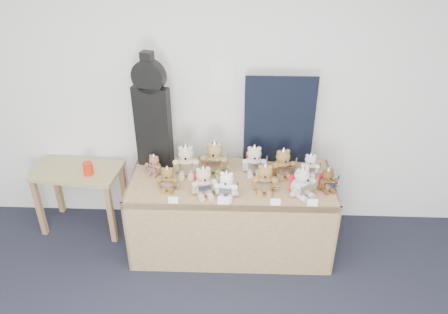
{
  "coord_description": "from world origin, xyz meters",
  "views": [
    {
      "loc": [
        0.37,
        -1.18,
        2.84
      ],
      "look_at": [
        0.24,
        1.9,
        1.03
      ],
      "focal_mm": 35.0,
      "sensor_mm": 36.0,
      "label": 1
    }
  ],
  "objects_px": {
    "side_table": "(79,180)",
    "teddy_back_far_left": "(154,165)",
    "display_table": "(231,200)",
    "guitar_case": "(152,113)",
    "teddy_back_right": "(283,164)",
    "teddy_back_end": "(310,165)",
    "teddy_back_centre_right": "(254,161)",
    "teddy_back_left": "(186,161)",
    "teddy_front_far_left": "(168,179)",
    "teddy_front_far_right": "(302,183)",
    "red_cup": "(88,169)",
    "teddy_front_left": "(204,182)",
    "teddy_front_centre": "(226,186)",
    "teddy_back_centre_left": "(215,158)",
    "teddy_front_right": "(265,179)",
    "teddy_front_end": "(327,180)"
  },
  "relations": [
    {
      "from": "side_table",
      "to": "red_cup",
      "type": "height_order",
      "value": "red_cup"
    },
    {
      "from": "teddy_back_far_left",
      "to": "teddy_front_far_right",
      "type": "bearing_deg",
      "value": 8.23
    },
    {
      "from": "red_cup",
      "to": "teddy_front_end",
      "type": "xyz_separation_m",
      "value": [
        2.12,
        -0.27,
        0.11
      ]
    },
    {
      "from": "red_cup",
      "to": "teddy_front_centre",
      "type": "height_order",
      "value": "teddy_front_centre"
    },
    {
      "from": "side_table",
      "to": "display_table",
      "type": "bearing_deg",
      "value": -5.76
    },
    {
      "from": "display_table",
      "to": "teddy_front_far_right",
      "type": "xyz_separation_m",
      "value": [
        0.58,
        -0.13,
        0.28
      ]
    },
    {
      "from": "teddy_back_right",
      "to": "red_cup",
      "type": "bearing_deg",
      "value": 163.29
    },
    {
      "from": "display_table",
      "to": "teddy_back_left",
      "type": "relative_size",
      "value": 5.61
    },
    {
      "from": "red_cup",
      "to": "teddy_front_centre",
      "type": "relative_size",
      "value": 0.45
    },
    {
      "from": "teddy_back_right",
      "to": "teddy_back_far_left",
      "type": "height_order",
      "value": "teddy_back_right"
    },
    {
      "from": "teddy_back_centre_right",
      "to": "teddy_back_end",
      "type": "relative_size",
      "value": 1.28
    },
    {
      "from": "display_table",
      "to": "teddy_front_left",
      "type": "xyz_separation_m",
      "value": [
        -0.22,
        -0.14,
        0.27
      ]
    },
    {
      "from": "teddy_front_centre",
      "to": "teddy_back_far_left",
      "type": "distance_m",
      "value": 0.72
    },
    {
      "from": "teddy_front_left",
      "to": "teddy_back_right",
      "type": "relative_size",
      "value": 1.0
    },
    {
      "from": "display_table",
      "to": "teddy_back_far_left",
      "type": "relative_size",
      "value": 8.43
    },
    {
      "from": "teddy_back_right",
      "to": "teddy_front_left",
      "type": "bearing_deg",
      "value": -169.6
    },
    {
      "from": "teddy_front_right",
      "to": "teddy_back_end",
      "type": "distance_m",
      "value": 0.49
    },
    {
      "from": "side_table",
      "to": "teddy_back_end",
      "type": "relative_size",
      "value": 3.69
    },
    {
      "from": "teddy_front_centre",
      "to": "teddy_back_centre_left",
      "type": "bearing_deg",
      "value": 113.76
    },
    {
      "from": "guitar_case",
      "to": "teddy_back_centre_right",
      "type": "xyz_separation_m",
      "value": [
        0.89,
        -0.09,
        -0.4
      ]
    },
    {
      "from": "display_table",
      "to": "red_cup",
      "type": "height_order",
      "value": "red_cup"
    },
    {
      "from": "teddy_back_far_left",
      "to": "guitar_case",
      "type": "bearing_deg",
      "value": 114.63
    },
    {
      "from": "teddy_front_right",
      "to": "red_cup",
      "type": "bearing_deg",
      "value": 170.01
    },
    {
      "from": "teddy_front_centre",
      "to": "teddy_back_left",
      "type": "height_order",
      "value": "teddy_back_left"
    },
    {
      "from": "teddy_back_centre_right",
      "to": "teddy_back_left",
      "type": "bearing_deg",
      "value": -177.43
    },
    {
      "from": "teddy_front_centre",
      "to": "teddy_back_left",
      "type": "bearing_deg",
      "value": 144.45
    },
    {
      "from": "teddy_front_far_left",
      "to": "teddy_front_far_right",
      "type": "distance_m",
      "value": 1.11
    },
    {
      "from": "teddy_back_centre_left",
      "to": "teddy_back_centre_right",
      "type": "bearing_deg",
      "value": 4.15
    },
    {
      "from": "display_table",
      "to": "teddy_back_centre_left",
      "type": "xyz_separation_m",
      "value": [
        -0.15,
        0.22,
        0.29
      ]
    },
    {
      "from": "side_table",
      "to": "teddy_front_far_right",
      "type": "xyz_separation_m",
      "value": [
        2.04,
        -0.44,
        0.32
      ]
    },
    {
      "from": "teddy_front_far_left",
      "to": "teddy_front_far_right",
      "type": "bearing_deg",
      "value": -2.26
    },
    {
      "from": "display_table",
      "to": "teddy_back_right",
      "type": "height_order",
      "value": "teddy_back_right"
    },
    {
      "from": "teddy_front_centre",
      "to": "teddy_back_right",
      "type": "relative_size",
      "value": 0.91
    },
    {
      "from": "guitar_case",
      "to": "red_cup",
      "type": "bearing_deg",
      "value": -159.63
    },
    {
      "from": "side_table",
      "to": "teddy_back_centre_left",
      "type": "bearing_deg",
      "value": 2.18
    },
    {
      "from": "teddy_front_far_left",
      "to": "teddy_front_right",
      "type": "distance_m",
      "value": 0.81
    },
    {
      "from": "red_cup",
      "to": "teddy_front_end",
      "type": "relative_size",
      "value": 0.53
    },
    {
      "from": "teddy_back_centre_right",
      "to": "teddy_back_far_left",
      "type": "height_order",
      "value": "teddy_back_centre_right"
    },
    {
      "from": "teddy_front_left",
      "to": "teddy_back_centre_right",
      "type": "distance_m",
      "value": 0.55
    },
    {
      "from": "guitar_case",
      "to": "teddy_back_right",
      "type": "distance_m",
      "value": 1.22
    },
    {
      "from": "guitar_case",
      "to": "teddy_back_far_left",
      "type": "distance_m",
      "value": 0.46
    },
    {
      "from": "teddy_front_centre",
      "to": "teddy_back_centre_left",
      "type": "distance_m",
      "value": 0.41
    },
    {
      "from": "red_cup",
      "to": "teddy_front_right",
      "type": "relative_size",
      "value": 0.42
    },
    {
      "from": "guitar_case",
      "to": "teddy_back_end",
      "type": "xyz_separation_m",
      "value": [
        1.38,
        -0.11,
        -0.43
      ]
    },
    {
      "from": "side_table",
      "to": "teddy_back_far_left",
      "type": "distance_m",
      "value": 0.84
    },
    {
      "from": "teddy_front_far_left",
      "to": "teddy_back_centre_right",
      "type": "relative_size",
      "value": 0.8
    },
    {
      "from": "side_table",
      "to": "teddy_back_far_left",
      "type": "bearing_deg",
      "value": -5.46
    },
    {
      "from": "guitar_case",
      "to": "teddy_back_right",
      "type": "height_order",
      "value": "guitar_case"
    },
    {
      "from": "teddy_front_left",
      "to": "teddy_back_centre_right",
      "type": "bearing_deg",
      "value": 24.26
    },
    {
      "from": "side_table",
      "to": "teddy_back_end",
      "type": "bearing_deg",
      "value": 3.19
    }
  ]
}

